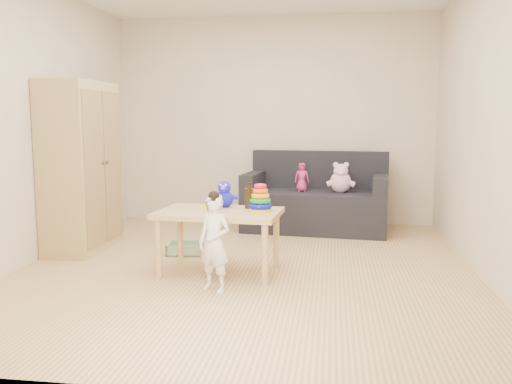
# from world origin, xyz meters

# --- Properties ---
(room) EXTENTS (4.50, 4.50, 4.50)m
(room) POSITION_xyz_m (0.00, 0.00, 1.30)
(room) COLOR #DDAF77
(room) RESTS_ON ground
(wardrobe) EXTENTS (0.47, 0.94, 1.69)m
(wardrobe) POSITION_xyz_m (-1.76, 0.46, 0.84)
(wardrobe) COLOR tan
(wardrobe) RESTS_ON ground
(sofa) EXTENTS (1.75, 1.00, 0.47)m
(sofa) POSITION_xyz_m (0.56, 1.75, 0.24)
(sofa) COLOR black
(sofa) RESTS_ON ground
(play_table) EXTENTS (1.08, 0.72, 0.54)m
(play_table) POSITION_xyz_m (-0.21, -0.19, 0.27)
(play_table) COLOR tan
(play_table) RESTS_ON ground
(storage_bin) EXTENTS (0.39, 0.31, 0.11)m
(storage_bin) POSITION_xyz_m (-0.67, 0.41, 0.05)
(storage_bin) COLOR #83A678
(storage_bin) RESTS_ON ground
(toddler) EXTENTS (0.32, 0.28, 0.74)m
(toddler) POSITION_xyz_m (-0.14, -0.69, 0.37)
(toddler) COLOR white
(toddler) RESTS_ON ground
(pink_bear) EXTENTS (0.28, 0.25, 0.30)m
(pink_bear) POSITION_xyz_m (0.84, 1.69, 0.62)
(pink_bear) COLOR #F6B5D8
(pink_bear) RESTS_ON sofa
(doll) EXTENTS (0.19, 0.14, 0.33)m
(doll) POSITION_xyz_m (0.39, 1.70, 0.64)
(doll) COLOR #CD2675
(doll) RESTS_ON sofa
(ring_stacker) EXTENTS (0.20, 0.20, 0.23)m
(ring_stacker) POSITION_xyz_m (0.14, -0.16, 0.64)
(ring_stacker) COLOR yellow
(ring_stacker) RESTS_ON play_table
(brown_bottle) EXTENTS (0.08, 0.08, 0.23)m
(brown_bottle) POSITION_xyz_m (0.03, -0.04, 0.64)
(brown_bottle) COLOR black
(brown_bottle) RESTS_ON play_table
(blue_plush) EXTENTS (0.22, 0.19, 0.24)m
(blue_plush) POSITION_xyz_m (-0.20, 0.00, 0.66)
(blue_plush) COLOR #1C20FF
(blue_plush) RESTS_ON play_table
(wooden_figure) EXTENTS (0.05, 0.04, 0.10)m
(wooden_figure) POSITION_xyz_m (-0.30, -0.20, 0.59)
(wooden_figure) COLOR brown
(wooden_figure) RESTS_ON play_table
(yellow_book) EXTENTS (0.23, 0.23, 0.01)m
(yellow_book) POSITION_xyz_m (-0.32, -0.03, 0.55)
(yellow_book) COLOR yellow
(yellow_book) RESTS_ON play_table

